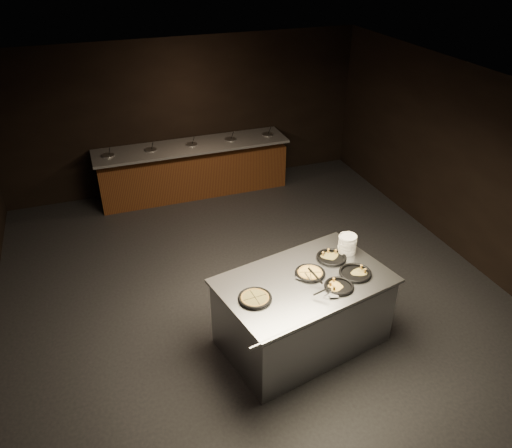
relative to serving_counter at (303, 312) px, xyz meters
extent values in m
cube|color=black|center=(-0.28, 0.96, -0.47)|extent=(7.00, 8.00, 0.01)
cube|color=black|center=(-0.28, 0.96, 2.44)|extent=(7.00, 8.00, 0.01)
cube|color=black|center=(-0.28, 4.96, 0.99)|extent=(7.00, 0.01, 2.90)
cube|color=black|center=(3.23, 0.96, 0.99)|extent=(0.01, 8.00, 2.90)
cube|color=#522F13|center=(-0.28, 4.53, -0.04)|extent=(3.60, 0.75, 0.85)
cube|color=slate|center=(-0.28, 4.53, 0.51)|extent=(3.70, 0.83, 0.05)
cube|color=#32180B|center=(-0.28, 4.53, -0.42)|extent=(3.60, 0.69, 0.08)
cylinder|color=silver|center=(-1.83, 4.53, 0.52)|extent=(0.22, 0.22, 0.08)
cylinder|color=#577F33|center=(-1.83, 4.53, 0.54)|extent=(0.19, 0.19, 0.02)
cylinder|color=black|center=(-1.80, 4.51, 0.63)|extent=(0.04, 0.10, 0.19)
cylinder|color=silver|center=(-1.05, 4.53, 0.52)|extent=(0.22, 0.22, 0.08)
cylinder|color=#577F33|center=(-1.05, 4.53, 0.54)|extent=(0.19, 0.19, 0.02)
cylinder|color=black|center=(-1.02, 4.51, 0.63)|extent=(0.04, 0.10, 0.19)
cylinder|color=silver|center=(-0.28, 4.53, 0.52)|extent=(0.22, 0.22, 0.08)
cylinder|color=#577F33|center=(-0.28, 4.53, 0.54)|extent=(0.19, 0.19, 0.02)
cylinder|color=black|center=(-0.25, 4.51, 0.63)|extent=(0.04, 0.10, 0.19)
cylinder|color=silver|center=(0.50, 4.53, 0.52)|extent=(0.22, 0.22, 0.08)
cylinder|color=#577F33|center=(0.50, 4.53, 0.54)|extent=(0.19, 0.19, 0.02)
cylinder|color=black|center=(0.53, 4.51, 0.63)|extent=(0.04, 0.10, 0.19)
cylinder|color=silver|center=(1.27, 4.53, 0.52)|extent=(0.22, 0.22, 0.08)
cylinder|color=#577F33|center=(1.27, 4.53, 0.54)|extent=(0.19, 0.19, 0.02)
cylinder|color=black|center=(1.30, 4.51, 0.63)|extent=(0.04, 0.10, 0.19)
cube|color=silver|center=(0.00, 0.00, -0.03)|extent=(2.15, 1.57, 0.87)
cube|color=silver|center=(0.00, 0.00, 0.49)|extent=(2.24, 1.66, 0.04)
cylinder|color=silver|center=(0.00, -0.63, 0.49)|extent=(1.99, 0.46, 0.04)
cylinder|color=white|center=(0.75, 0.35, 0.63)|extent=(0.23, 0.23, 0.24)
cylinder|color=black|center=(-0.68, -0.14, 0.51)|extent=(0.37, 0.37, 0.01)
torus|color=black|center=(-0.68, -0.14, 0.53)|extent=(0.39, 0.39, 0.04)
torus|color=#9E6D28|center=(-0.68, -0.14, 0.53)|extent=(0.33, 0.33, 0.03)
cylinder|color=#B78B49|center=(-0.68, -0.14, 0.53)|extent=(0.29, 0.29, 0.02)
cube|color=black|center=(-0.68, -0.14, 0.54)|extent=(0.02, 0.29, 0.00)
cube|color=black|center=(-0.68, -0.14, 0.54)|extent=(0.29, 0.02, 0.00)
cylinder|color=black|center=(0.10, 0.08, 0.51)|extent=(0.35, 0.35, 0.01)
torus|color=black|center=(0.10, 0.08, 0.53)|extent=(0.37, 0.37, 0.04)
torus|color=#9E6D28|center=(0.10, 0.08, 0.53)|extent=(0.31, 0.31, 0.03)
cylinder|color=#FADA5B|center=(0.10, 0.08, 0.53)|extent=(0.27, 0.27, 0.02)
cube|color=black|center=(0.10, 0.08, 0.54)|extent=(0.10, 0.25, 0.00)
cube|color=black|center=(0.10, 0.08, 0.54)|extent=(0.25, 0.10, 0.00)
cylinder|color=black|center=(0.50, 0.28, 0.51)|extent=(0.36, 0.36, 0.01)
torus|color=black|center=(0.50, 0.28, 0.53)|extent=(0.38, 0.38, 0.04)
cylinder|color=black|center=(0.31, -0.27, 0.51)|extent=(0.32, 0.32, 0.01)
torus|color=black|center=(0.31, -0.27, 0.53)|extent=(0.35, 0.35, 0.04)
cylinder|color=black|center=(0.62, -0.11, 0.51)|extent=(0.37, 0.37, 0.01)
torus|color=black|center=(0.62, -0.11, 0.53)|extent=(0.39, 0.39, 0.04)
cube|color=silver|center=(-0.03, 0.03, 0.53)|extent=(0.16, 0.16, 0.00)
cylinder|color=black|center=(0.08, -0.11, 0.62)|extent=(0.13, 0.20, 0.16)
cylinder|color=silver|center=(0.03, -0.04, 0.56)|extent=(0.07, 0.10, 0.10)
cube|color=silver|center=(0.17, -0.40, 0.53)|extent=(0.12, 0.10, 0.00)
cylinder|color=black|center=(0.03, -0.37, 0.60)|extent=(0.18, 0.07, 0.12)
cylinder|color=silver|center=(0.10, -0.38, 0.55)|extent=(0.09, 0.03, 0.07)
camera|label=1|loc=(-2.16, -4.26, 4.13)|focal=35.00mm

